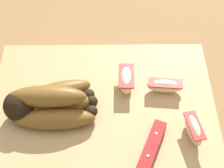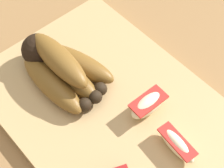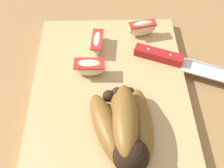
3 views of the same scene
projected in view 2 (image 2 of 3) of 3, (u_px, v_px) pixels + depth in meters
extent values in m
plane|color=olive|center=(96.00, 109.00, 0.59)|extent=(6.00, 6.00, 0.00)
cube|color=tan|center=(110.00, 109.00, 0.58)|extent=(0.42, 0.29, 0.02)
sphere|color=black|center=(38.00, 50.00, 0.60)|extent=(0.06, 0.06, 0.06)
ellipsoid|color=brown|center=(52.00, 84.00, 0.57)|extent=(0.14, 0.04, 0.04)
sphere|color=black|center=(85.00, 104.00, 0.55)|extent=(0.02, 0.02, 0.02)
ellipsoid|color=brown|center=(65.00, 73.00, 0.58)|extent=(0.14, 0.06, 0.04)
sphere|color=black|center=(94.00, 96.00, 0.56)|extent=(0.02, 0.02, 0.02)
ellipsoid|color=brown|center=(77.00, 63.00, 0.59)|extent=(0.15, 0.08, 0.04)
sphere|color=black|center=(100.00, 89.00, 0.57)|extent=(0.02, 0.02, 0.02)
ellipsoid|color=brown|center=(59.00, 60.00, 0.56)|extent=(0.13, 0.04, 0.04)
cylinder|color=white|center=(70.00, 71.00, 0.56)|extent=(0.02, 0.02, 0.00)
ellipsoid|color=beige|center=(148.00, 105.00, 0.55)|extent=(0.03, 0.06, 0.03)
cube|color=red|center=(149.00, 101.00, 0.54)|extent=(0.03, 0.06, 0.00)
ellipsoid|color=beige|center=(176.00, 144.00, 0.52)|extent=(0.07, 0.03, 0.03)
cube|color=red|center=(177.00, 142.00, 0.51)|extent=(0.07, 0.03, 0.00)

